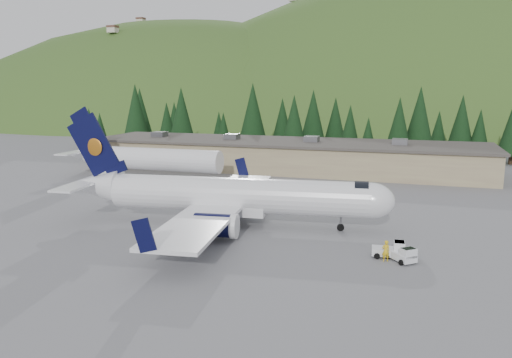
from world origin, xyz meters
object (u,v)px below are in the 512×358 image
at_px(baggage_tug_a, 391,250).
at_px(terminal_building, 284,155).
at_px(second_airliner, 140,158).
at_px(airliner, 229,196).
at_px(baggage_tug_b, 403,255).
at_px(ramp_worker, 386,251).

relative_size(baggage_tug_a, terminal_building, 0.04).
bearing_deg(baggage_tug_a, second_airliner, 141.72).
bearing_deg(airliner, baggage_tug_b, -25.99).
bearing_deg(baggage_tug_b, airliner, -150.33).
relative_size(airliner, baggage_tug_b, 12.76).
bearing_deg(second_airliner, ramp_worker, -35.34).
xyz_separation_m(baggage_tug_a, terminal_building, (-21.04, 43.57, 1.97)).
distance_m(airliner, terminal_building, 38.33).
relative_size(baggage_tug_a, baggage_tug_b, 1.02).
xyz_separation_m(second_airliner, terminal_building, (19.91, 16.00, -0.70)).
relative_size(airliner, second_airliner, 1.30).
xyz_separation_m(airliner, ramp_worker, (16.67, -6.64, -2.24)).
height_order(baggage_tug_b, terminal_building, terminal_building).
xyz_separation_m(baggage_tug_a, baggage_tug_b, (1.03, -0.88, -0.04)).
height_order(baggage_tug_b, ramp_worker, ramp_worker).
distance_m(airliner, baggage_tug_a, 18.09).
xyz_separation_m(second_airliner, baggage_tug_a, (40.95, -27.57, -2.67)).
distance_m(baggage_tug_a, terminal_building, 48.42).
bearing_deg(ramp_worker, airliner, -46.03).
bearing_deg(second_airliner, baggage_tug_b, -34.13).
bearing_deg(terminal_building, ramp_worker, -65.24).
bearing_deg(ramp_worker, second_airliner, -59.66).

